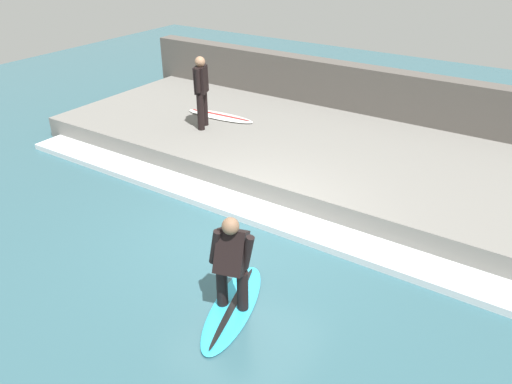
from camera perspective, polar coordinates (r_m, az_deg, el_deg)
name	(u,v)px	position (r m, az deg, el deg)	size (l,w,h in m)	color
ground_plane	(245,236)	(8.47, -1.25, -5.07)	(28.00, 28.00, 0.00)	#335B66
concrete_ledge	(330,157)	(10.82, 8.45, 4.03)	(4.40, 12.94, 0.49)	slate
back_wall	(376,101)	(12.75, 13.51, 10.08)	(0.50, 13.59, 1.60)	#544F49
wave_foam_crest	(266,216)	(8.91, 1.19, -2.74)	(0.70, 12.30, 0.12)	silver
surfboard_riding	(233,307)	(7.03, -2.67, -13.00)	(1.95, 1.04, 0.07)	#2DADD1
surfer_riding	(231,260)	(6.52, -2.83, -7.72)	(0.53, 0.63, 1.40)	black
surfer_waiting_near	(201,89)	(11.39, -6.26, 11.67)	(0.52, 0.36, 1.62)	black
surfboard_waiting_near	(220,116)	(12.26, -4.12, 8.66)	(0.56, 1.84, 0.07)	white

